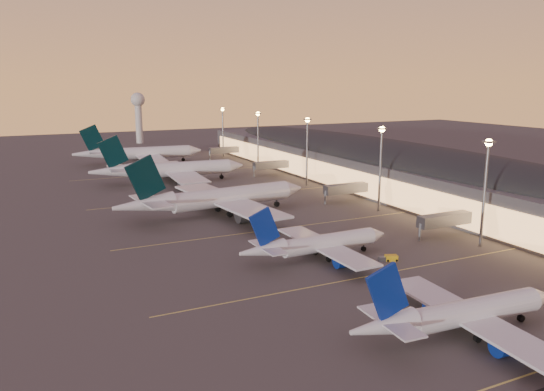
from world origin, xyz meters
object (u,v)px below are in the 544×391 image
(airliner_wide_far, at_px, (140,153))
(airliner_wide_mid, at_px, (170,170))
(airliner_narrow_south, at_px, (458,314))
(radar_tower, at_px, (138,109))
(airliner_narrow_north, at_px, (317,244))
(baggage_tug_c, at_px, (389,258))
(airliner_wide_near, at_px, (217,199))

(airliner_wide_far, bearing_deg, airliner_wide_mid, -85.78)
(airliner_narrow_south, bearing_deg, radar_tower, 90.81)
(airliner_narrow_north, bearing_deg, radar_tower, 85.52)
(baggage_tug_c, bearing_deg, radar_tower, 111.02)
(airliner_wide_near, bearing_deg, airliner_wide_far, 82.88)
(airliner_wide_mid, bearing_deg, baggage_tug_c, -77.43)
(radar_tower, bearing_deg, baggage_tug_c, -90.10)
(airliner_wide_mid, bearing_deg, airliner_wide_near, -88.34)
(airliner_wide_far, relative_size, baggage_tug_c, 14.00)
(airliner_narrow_south, relative_size, baggage_tug_c, 8.73)
(airliner_narrow_south, distance_m, airliner_wide_near, 89.11)
(airliner_narrow_north, bearing_deg, airliner_wide_far, 90.49)
(airliner_wide_mid, relative_size, radar_tower, 1.87)
(airliner_narrow_north, bearing_deg, airliner_narrow_south, -89.70)
(airliner_narrow_north, height_order, airliner_wide_near, airliner_wide_near)
(airliner_narrow_south, height_order, airliner_wide_mid, airliner_wide_mid)
(airliner_narrow_south, distance_m, radar_tower, 293.18)
(airliner_wide_mid, bearing_deg, radar_tower, 85.80)
(airliner_wide_mid, distance_m, baggage_tug_c, 115.09)
(airliner_narrow_south, xyz_separation_m, airliner_wide_near, (-7.35, 88.79, 1.50))
(radar_tower, relative_size, baggage_tug_c, 7.41)
(airliner_wide_far, bearing_deg, airliner_narrow_south, -84.24)
(airliner_wide_mid, xyz_separation_m, radar_tower, (19.06, 145.46, 16.86))
(airliner_wide_near, relative_size, airliner_wide_mid, 1.00)
(airliner_narrow_north, xyz_separation_m, airliner_wide_near, (-6.27, 47.66, 1.60))
(airliner_wide_mid, relative_size, baggage_tug_c, 13.88)
(airliner_narrow_south, height_order, radar_tower, radar_tower)
(airliner_narrow_south, relative_size, airliner_narrow_north, 1.03)
(airliner_wide_far, xyz_separation_m, radar_tower, (19.16, 90.19, 16.81))
(airliner_wide_near, distance_m, airliner_wide_far, 113.33)
(airliner_wide_mid, distance_m, airliner_wide_far, 55.27)
(airliner_wide_mid, height_order, airliner_wide_far, airliner_wide_far)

